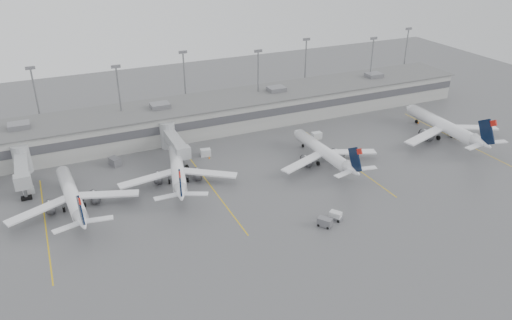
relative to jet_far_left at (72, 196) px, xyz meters
name	(u,v)px	position (x,y,z in m)	size (l,w,h in m)	color
ground	(338,225)	(46.62, -27.98, -3.00)	(260.00, 260.00, 0.00)	#4E4F51
terminal	(229,111)	(46.61, 30.00, 1.17)	(152.00, 17.00, 9.45)	#9D9D99
light_masts	(222,79)	(46.62, 35.77, 9.02)	(142.40, 8.00, 20.60)	gray
jet_bridge_left	(22,165)	(-8.88, 17.74, 0.87)	(4.00, 17.20, 7.00)	gray
jet_bridge_right	(172,139)	(26.12, 17.74, 0.87)	(4.00, 17.20, 7.00)	gray
stand_markings	(283,174)	(46.62, -3.98, -3.00)	(105.25, 40.00, 0.01)	#E3B40D
jet_far_left	(72,196)	(0.00, 0.00, 0.00)	(26.61, 29.90, 9.67)	white
jet_mid_left	(178,170)	(23.07, 2.32, 0.01)	(26.12, 29.60, 9.71)	white
jet_mid_right	(325,152)	(58.57, -2.96, -0.02)	(26.48, 29.69, 9.60)	white
jet_far_right	(445,126)	(96.61, -3.07, 0.41)	(30.26, 33.96, 10.98)	white
baggage_tug	(335,216)	(47.26, -25.92, -2.33)	(2.90, 3.15, 1.74)	silver
baggage_cart	(325,222)	(44.06, -27.12, -2.08)	(2.88, 3.16, 1.77)	slate
gse_uld_a	(28,190)	(-8.34, 10.56, -2.19)	(2.30, 1.53, 1.63)	silver
gse_uld_b	(206,153)	(33.29, 12.84, -2.10)	(2.55, 1.70, 1.81)	silver
gse_uld_c	(317,136)	(64.45, 10.68, -2.08)	(2.61, 1.74, 1.85)	silver
gse_loader	(115,162)	(11.39, 16.83, -2.02)	(1.96, 3.14, 1.96)	slate
cone_a	(30,192)	(-8.04, 10.22, -2.63)	(0.48, 0.48, 0.76)	orange
cone_b	(209,157)	(33.59, 10.99, -2.68)	(0.41, 0.41, 0.65)	orange
cone_c	(317,137)	(64.83, 11.15, -2.65)	(0.45, 0.45, 0.71)	orange
cone_d	(418,122)	(97.44, 8.10, -2.64)	(0.46, 0.46, 0.73)	orange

